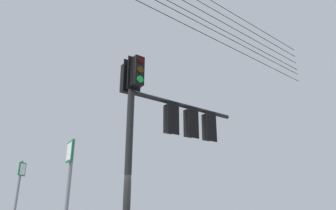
% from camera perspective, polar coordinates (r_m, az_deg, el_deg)
% --- Properties ---
extents(signal_mast_assembly, '(2.68, 3.88, 5.95)m').
position_cam_1_polar(signal_mast_assembly, '(9.50, -1.41, -2.63)').
color(signal_mast_assembly, black).
rests_on(signal_mast_assembly, ground).
extents(route_sign_primary, '(0.28, 0.13, 2.96)m').
position_cam_1_polar(route_sign_primary, '(9.91, -26.04, -16.16)').
color(route_sign_primary, slate).
rests_on(route_sign_primary, ground).
extents(route_sign_secondary, '(0.32, 0.18, 2.84)m').
position_cam_1_polar(route_sign_secondary, '(5.93, -18.07, -16.54)').
color(route_sign_secondary, slate).
rests_on(route_sign_secondary, ground).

